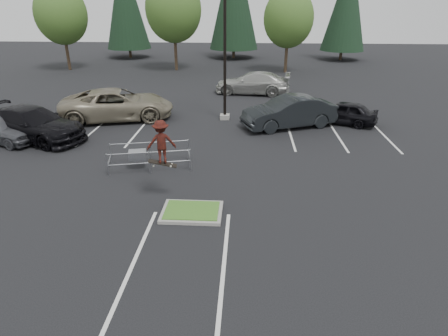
# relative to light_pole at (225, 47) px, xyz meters

# --- Properties ---
(ground) EXTENTS (120.00, 120.00, 0.00)m
(ground) POSITION_rel_light_pole_xyz_m (-0.50, -12.00, -4.56)
(ground) COLOR black
(ground) RESTS_ON ground
(grass_median) EXTENTS (2.20, 1.60, 0.16)m
(grass_median) POSITION_rel_light_pole_xyz_m (-0.50, -12.00, -4.48)
(grass_median) COLOR gray
(grass_median) RESTS_ON ground
(stall_lines) EXTENTS (22.62, 17.60, 0.01)m
(stall_lines) POSITION_rel_light_pole_xyz_m (-1.85, -5.98, -4.56)
(stall_lines) COLOR silver
(stall_lines) RESTS_ON ground
(light_pole) EXTENTS (0.70, 0.60, 10.12)m
(light_pole) POSITION_rel_light_pole_xyz_m (0.00, 0.00, 0.00)
(light_pole) COLOR gray
(light_pole) RESTS_ON ground
(decid_a) EXTENTS (5.44, 5.44, 8.91)m
(decid_a) POSITION_rel_light_pole_xyz_m (-18.51, 18.03, 1.02)
(decid_a) COLOR #38281C
(decid_a) RESTS_ON ground
(decid_b) EXTENTS (5.89, 5.89, 9.64)m
(decid_b) POSITION_rel_light_pole_xyz_m (-6.51, 18.53, 1.48)
(decid_b) COLOR #38281C
(decid_b) RESTS_ON ground
(decid_c) EXTENTS (5.12, 5.12, 8.38)m
(decid_c) POSITION_rel_light_pole_xyz_m (5.49, 17.83, 0.69)
(decid_c) COLOR #38281C
(decid_c) RESTS_ON ground
(conif_a) EXTENTS (5.72, 5.72, 13.00)m
(conif_a) POSITION_rel_light_pole_xyz_m (-14.50, 28.00, 2.54)
(conif_a) COLOR #38281C
(conif_a) RESTS_ON ground
(conif_c) EXTENTS (5.50, 5.50, 12.50)m
(conif_c) POSITION_rel_light_pole_xyz_m (13.50, 27.50, 2.29)
(conif_c) COLOR #38281C
(conif_c) RESTS_ON ground
(cart_corral) EXTENTS (3.90, 2.10, 1.05)m
(cart_corral) POSITION_rel_light_pole_xyz_m (-3.41, -8.09, -3.90)
(cart_corral) COLOR #96989E
(cart_corral) RESTS_ON ground
(skateboarder) EXTENTS (1.19, 0.88, 1.83)m
(skateboarder) POSITION_rel_light_pole_xyz_m (-1.70, -11.00, -2.17)
(skateboarder) COLOR black
(skateboarder) RESTS_ON ground
(car_l_tan) EXTENTS (7.68, 4.93, 1.97)m
(car_l_tan) POSITION_rel_light_pole_xyz_m (-7.00, -0.50, -3.57)
(car_l_tan) COLOR gray
(car_l_tan) RESTS_ON ground
(car_l_black) EXTENTS (6.75, 4.48, 1.82)m
(car_l_black) POSITION_rel_light_pole_xyz_m (-10.50, -4.58, -3.65)
(car_l_black) COLOR black
(car_l_black) RESTS_ON ground
(car_l_grey) EXTENTS (4.98, 3.32, 1.58)m
(car_l_grey) POSITION_rel_light_pole_xyz_m (-12.00, -5.00, -3.77)
(car_l_grey) COLOR #4B4C52
(car_l_grey) RESTS_ON ground
(car_r_charc) EXTENTS (6.03, 4.00, 1.88)m
(car_r_charc) POSITION_rel_light_pole_xyz_m (4.00, -1.45, -3.62)
(car_r_charc) COLOR black
(car_r_charc) RESTS_ON ground
(car_r_black) EXTENTS (4.49, 3.21, 1.42)m
(car_r_black) POSITION_rel_light_pole_xyz_m (7.50, -0.50, -3.85)
(car_r_black) COLOR black
(car_r_black) RESTS_ON ground
(car_far_silver) EXTENTS (6.37, 3.22, 1.77)m
(car_far_silver) POSITION_rel_light_pole_xyz_m (1.90, 7.46, -3.67)
(car_far_silver) COLOR #B0B0AA
(car_far_silver) RESTS_ON ground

